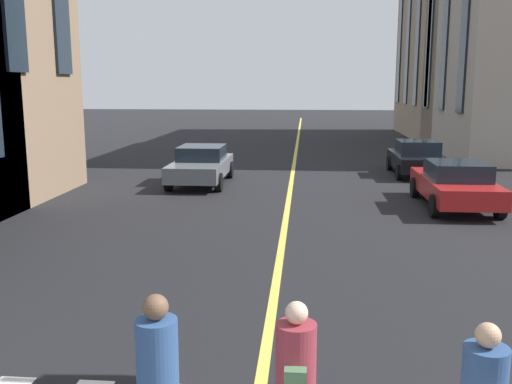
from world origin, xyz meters
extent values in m
cube|color=#D8C64C|center=(20.00, 0.00, 0.00)|extent=(80.00, 0.16, 0.01)
cube|color=#B21E1E|center=(14.90, -4.90, 0.59)|extent=(4.40, 1.80, 0.55)
cube|color=#19232D|center=(14.68, -4.90, 1.12)|extent=(1.85, 1.58, 0.50)
cylinder|color=black|center=(16.35, -4.04, 0.32)|extent=(0.64, 0.22, 0.64)
cylinder|color=black|center=(16.35, -5.76, 0.32)|extent=(0.64, 0.22, 0.64)
cylinder|color=black|center=(13.45, -4.04, 0.32)|extent=(0.64, 0.22, 0.64)
cylinder|color=black|center=(13.45, -5.76, 0.32)|extent=(0.64, 0.22, 0.64)
cube|color=slate|center=(18.20, 3.27, 0.59)|extent=(4.40, 1.80, 0.55)
cube|color=#19232D|center=(18.42, 3.27, 1.12)|extent=(1.85, 1.58, 0.50)
cylinder|color=black|center=(16.75, 2.40, 0.32)|extent=(0.64, 0.22, 0.64)
cylinder|color=black|center=(16.75, 4.13, 0.32)|extent=(0.64, 0.22, 0.64)
cylinder|color=black|center=(19.66, 2.40, 0.32)|extent=(0.64, 0.22, 0.64)
cylinder|color=black|center=(19.66, 4.13, 0.32)|extent=(0.64, 0.22, 0.64)
cube|color=black|center=(20.99, -4.90, 0.57)|extent=(3.90, 1.75, 0.55)
cube|color=#19232D|center=(20.79, -4.90, 1.12)|extent=(1.64, 1.54, 0.55)
cylinder|color=black|center=(22.27, -4.06, 0.30)|extent=(0.60, 0.21, 0.60)
cylinder|color=black|center=(22.27, -5.74, 0.30)|extent=(0.60, 0.21, 0.60)
cylinder|color=black|center=(19.70, -4.06, 0.30)|extent=(0.60, 0.21, 0.60)
cylinder|color=black|center=(19.70, -5.74, 0.30)|extent=(0.60, 0.21, 0.60)
cylinder|color=#2D4C7F|center=(2.43, 0.79, 1.19)|extent=(0.38, 0.38, 0.71)
sphere|color=brown|center=(2.43, 0.79, 1.66)|extent=(0.23, 0.23, 0.23)
cylinder|color=#2D4C7F|center=(2.38, -2.03, 1.10)|extent=(0.38, 0.38, 0.66)
sphere|color=tan|center=(2.38, -2.03, 1.53)|extent=(0.21, 0.21, 0.21)
cylinder|color=maroon|center=(2.73, -0.44, 1.10)|extent=(0.38, 0.38, 0.66)
sphere|color=beige|center=(2.73, -0.44, 1.53)|extent=(0.21, 0.21, 0.21)
cube|color=#4C724C|center=(2.48, -0.44, 0.97)|extent=(0.12, 0.20, 0.28)
cube|color=gray|center=(37.70, -11.94, 8.01)|extent=(14.16, 8.89, 16.02)
cube|color=#19232D|center=(35.93, -7.45, 8.33)|extent=(1.10, 0.10, 12.18)
cube|color=#19232D|center=(39.47, -7.45, 8.33)|extent=(1.10, 0.10, 12.18)
cube|color=#19232D|center=(43.01, -7.45, 8.33)|extent=(1.10, 0.10, 12.18)
camera|label=1|loc=(-2.24, -0.49, 3.58)|focal=40.44mm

